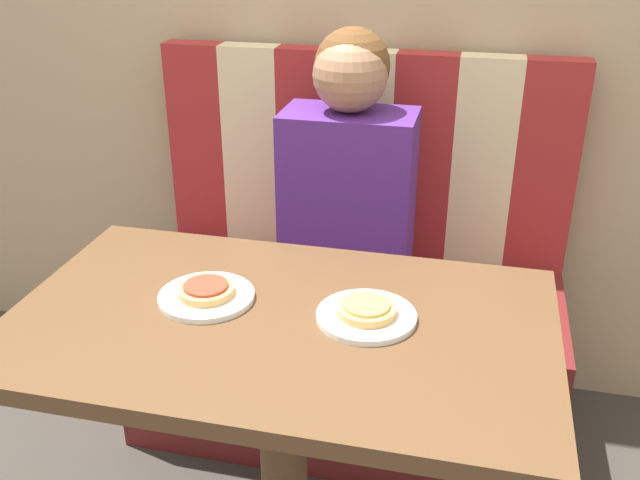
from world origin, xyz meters
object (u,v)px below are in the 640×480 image
Objects in this scene: person at (349,167)px; pizza_left at (206,290)px; plate_left at (207,297)px; plate_right at (366,316)px; pizza_right at (367,309)px.

person reaches higher than pizza_left.
plate_left and plate_right have the same top height.
pizza_right reaches higher than plate_left.
pizza_left and pizza_right have the same top height.
plate_left is 1.00× the size of plate_right.
person is 3.78× the size of plate_right.
plate_left is at bearing 180.00° from pizza_right.
pizza_right is (0.16, -0.64, -0.05)m from person.
plate_left is 0.32m from pizza_right.
plate_left is 1.69× the size of pizza_right.
pizza_left reaches higher than plate_right.
pizza_left reaches higher than plate_left.
person reaches higher than plate_left.
plate_left is at bearing -104.17° from person.
plate_right is 0.02m from pizza_right.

